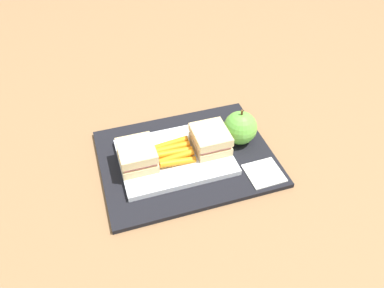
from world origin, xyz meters
TOP-DOWN VIEW (x-y plane):
  - ground_plane at (0.00, 0.00)m, footprint 2.40×2.40m
  - lunchbag_mat at (0.00, 0.00)m, footprint 0.36×0.28m
  - food_tray at (-0.03, 0.00)m, footprint 0.23×0.17m
  - sandwich_half_left at (-0.10, 0.00)m, footprint 0.07×0.08m
  - sandwich_half_right at (0.05, 0.00)m, footprint 0.07×0.08m
  - carrot_sticks_bundle at (-0.03, -0.00)m, footprint 0.08×0.07m
  - apple at (0.13, 0.01)m, footprint 0.07×0.07m
  - paper_napkin at (0.14, -0.10)m, footprint 0.07×0.07m

SIDE VIEW (x-z plane):
  - ground_plane at x=0.00m, z-range 0.00..0.00m
  - lunchbag_mat at x=0.00m, z-range 0.00..0.01m
  - paper_napkin at x=0.14m, z-range 0.01..0.01m
  - food_tray at x=-0.03m, z-range 0.01..0.02m
  - carrot_sticks_bundle at x=-0.03m, z-range 0.02..0.04m
  - sandwich_half_left at x=-0.10m, z-range 0.02..0.07m
  - sandwich_half_right at x=0.05m, z-range 0.02..0.07m
  - apple at x=0.13m, z-range 0.00..0.09m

